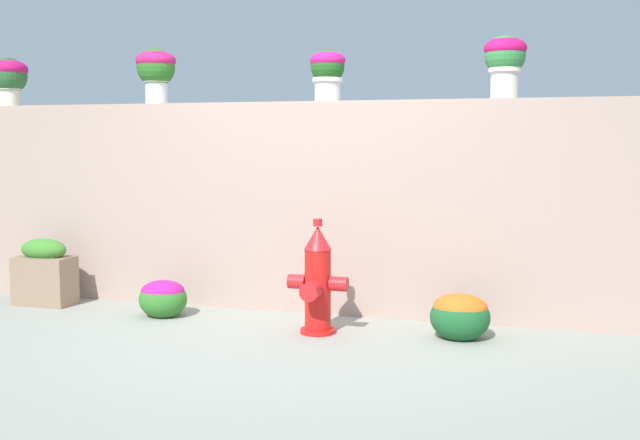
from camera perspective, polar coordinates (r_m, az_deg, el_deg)
ground_plane at (r=5.07m, az=-3.91°, el=-9.51°), size 24.00×24.00×0.00m
stone_wall at (r=6.03m, az=0.03°, el=0.94°), size 6.35×0.28×1.65m
potted_plant_0 at (r=7.36m, az=-22.11°, el=9.87°), size 0.33×0.33×0.42m
potted_plant_1 at (r=6.62m, az=-12.09°, el=10.94°), size 0.33×0.33×0.46m
potted_plant_2 at (r=6.04m, az=0.57°, el=11.08°), size 0.27×0.27×0.40m
potted_plant_3 at (r=5.82m, az=13.58°, el=11.56°), size 0.31×0.31×0.46m
fire_hydrant at (r=5.37m, az=-0.20°, el=-4.67°), size 0.43×0.35×0.81m
flower_bush_left at (r=5.35m, az=10.36°, el=-6.90°), size 0.41×0.37×0.32m
flower_bush_right at (r=6.04m, az=-11.59°, el=-5.61°), size 0.38×0.34×0.29m
planter_box at (r=6.71m, az=-19.78°, el=-3.72°), size 0.48×0.26×0.55m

